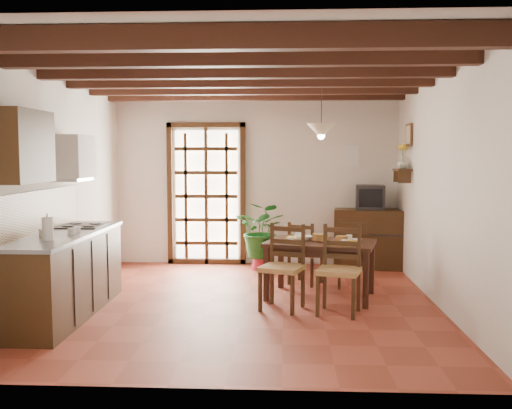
# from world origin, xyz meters

# --- Properties ---
(ground_plane) EXTENTS (5.00, 5.00, 0.00)m
(ground_plane) POSITION_xyz_m (0.00, 0.00, 0.00)
(ground_plane) COLOR brown
(room_shell) EXTENTS (4.52, 5.02, 2.81)m
(room_shell) POSITION_xyz_m (0.00, 0.00, 1.82)
(room_shell) COLOR silver
(room_shell) RESTS_ON ground_plane
(ceiling_beams) EXTENTS (4.50, 4.34, 0.20)m
(ceiling_beams) POSITION_xyz_m (0.00, 0.00, 2.69)
(ceiling_beams) COLOR black
(ceiling_beams) RESTS_ON room_shell
(french_door) EXTENTS (1.26, 0.11, 2.32)m
(french_door) POSITION_xyz_m (-0.80, 2.45, 1.18)
(french_door) COLOR white
(french_door) RESTS_ON ground_plane
(kitchen_counter) EXTENTS (0.64, 2.25, 1.38)m
(kitchen_counter) POSITION_xyz_m (-1.96, -0.60, 0.47)
(kitchen_counter) COLOR #342110
(kitchen_counter) RESTS_ON ground_plane
(upper_cabinet) EXTENTS (0.35, 0.80, 0.70)m
(upper_cabinet) POSITION_xyz_m (-2.08, -1.30, 1.85)
(upper_cabinet) COLOR #342110
(upper_cabinet) RESTS_ON room_shell
(range_hood) EXTENTS (0.38, 0.60, 0.54)m
(range_hood) POSITION_xyz_m (-2.05, -0.05, 1.73)
(range_hood) COLOR white
(range_hood) RESTS_ON room_shell
(counter_items) EXTENTS (0.50, 1.43, 0.25)m
(counter_items) POSITION_xyz_m (-1.95, -0.51, 0.96)
(counter_items) COLOR black
(counter_items) RESTS_ON kitchen_counter
(dining_table) EXTENTS (1.46, 1.12, 0.70)m
(dining_table) POSITION_xyz_m (0.90, 0.33, 0.61)
(dining_table) COLOR black
(dining_table) RESTS_ON ground_plane
(chair_near_left) EXTENTS (0.57, 0.56, 0.97)m
(chair_near_left) POSITION_xyz_m (0.43, -0.24, 0.30)
(chair_near_left) COLOR #A37C45
(chair_near_left) RESTS_ON ground_plane
(chair_near_right) EXTENTS (0.55, 0.54, 0.98)m
(chair_near_right) POSITION_xyz_m (1.06, -0.39, 0.31)
(chair_near_right) COLOR #A37C45
(chair_near_right) RESTS_ON ground_plane
(chair_far_left) EXTENTS (0.53, 0.52, 0.86)m
(chair_far_left) POSITION_xyz_m (0.74, 1.05, 0.27)
(chair_far_left) COLOR #A37C45
(chair_far_left) RESTS_ON ground_plane
(chair_far_right) EXTENTS (0.46, 0.44, 0.92)m
(chair_far_right) POSITION_xyz_m (1.38, 0.90, 0.29)
(chair_far_right) COLOR #A37C45
(chair_far_right) RESTS_ON ground_plane
(table_setting) EXTENTS (0.95, 0.63, 0.09)m
(table_setting) POSITION_xyz_m (0.90, 0.33, 0.69)
(table_setting) COLOR gold
(table_setting) RESTS_ON dining_table
(table_bowl) EXTENTS (0.26, 0.26, 0.05)m
(table_bowl) POSITION_xyz_m (0.69, 0.43, 0.73)
(table_bowl) COLOR white
(table_bowl) RESTS_ON dining_table
(sideboard) EXTENTS (1.13, 0.61, 0.92)m
(sideboard) POSITION_xyz_m (1.78, 2.23, 0.46)
(sideboard) COLOR #342110
(sideboard) RESTS_ON ground_plane
(crt_tv) EXTENTS (0.47, 0.44, 0.37)m
(crt_tv) POSITION_xyz_m (1.78, 2.22, 1.11)
(crt_tv) COLOR black
(crt_tv) RESTS_ON sideboard
(fuse_box) EXTENTS (0.25, 0.03, 0.32)m
(fuse_box) POSITION_xyz_m (1.50, 2.48, 1.75)
(fuse_box) COLOR white
(fuse_box) RESTS_ON room_shell
(plant_pot) EXTENTS (0.37, 0.37, 0.22)m
(plant_pot) POSITION_xyz_m (0.12, 2.04, 0.11)
(plant_pot) COLOR maroon
(plant_pot) RESTS_ON ground_plane
(potted_plant) EXTENTS (2.47, 2.30, 2.24)m
(potted_plant) POSITION_xyz_m (0.12, 2.04, 0.57)
(potted_plant) COLOR #144C19
(potted_plant) RESTS_ON ground_plane
(wall_shelf) EXTENTS (0.20, 0.42, 0.20)m
(wall_shelf) POSITION_xyz_m (2.14, 1.60, 1.51)
(wall_shelf) COLOR #342110
(wall_shelf) RESTS_ON room_shell
(shelf_vase) EXTENTS (0.15, 0.15, 0.15)m
(shelf_vase) POSITION_xyz_m (2.14, 1.60, 1.65)
(shelf_vase) COLOR #B2BFB2
(shelf_vase) RESTS_ON wall_shelf
(shelf_flowers) EXTENTS (0.14, 0.14, 0.36)m
(shelf_flowers) POSITION_xyz_m (2.14, 1.60, 1.86)
(shelf_flowers) COLOR gold
(shelf_flowers) RESTS_ON shelf_vase
(framed_picture) EXTENTS (0.03, 0.32, 0.32)m
(framed_picture) POSITION_xyz_m (2.22, 1.60, 2.05)
(framed_picture) COLOR brown
(framed_picture) RESTS_ON room_shell
(pendant_lamp) EXTENTS (0.36, 0.36, 0.84)m
(pendant_lamp) POSITION_xyz_m (0.90, 0.43, 2.08)
(pendant_lamp) COLOR black
(pendant_lamp) RESTS_ON room_shell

